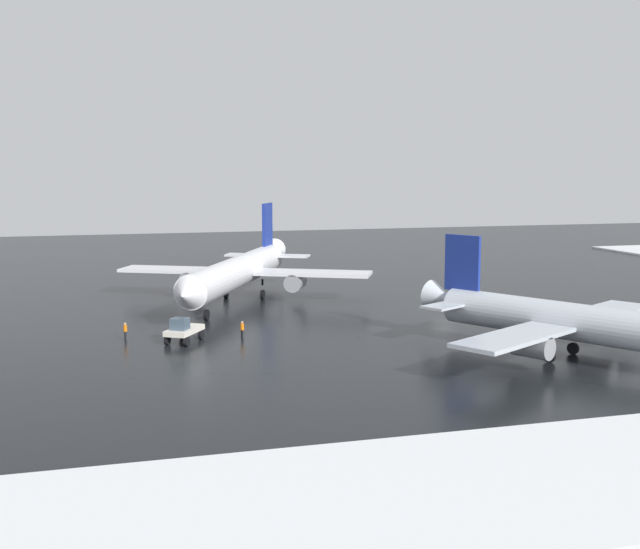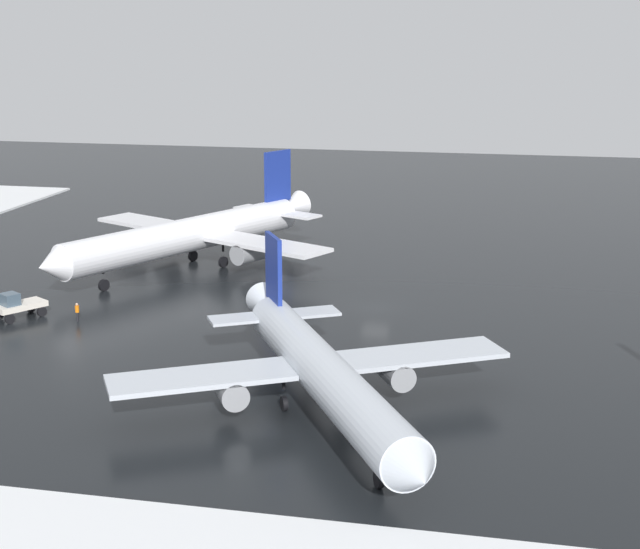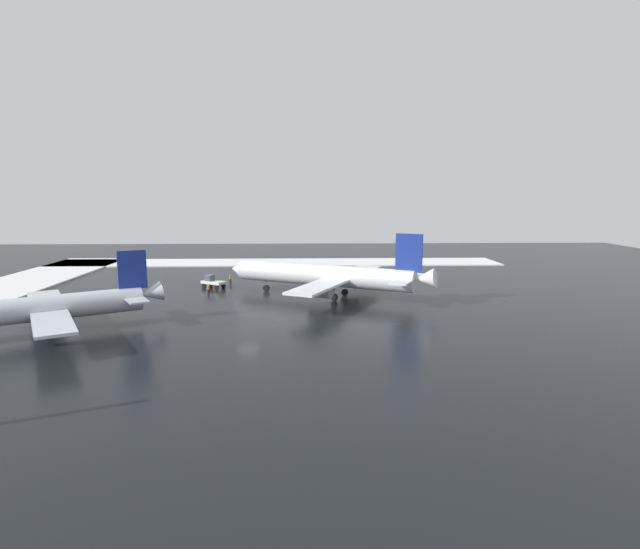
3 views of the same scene
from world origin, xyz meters
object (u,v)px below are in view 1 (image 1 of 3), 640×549
airplane_far_rear (585,324)px  pushback_tug (183,329)px  ground_crew_beside_wing (242,329)px  airplane_parked_portside (239,271)px  ground_crew_mid_apron (125,330)px

airplane_far_rear → pushback_tug: size_ratio=6.16×
pushback_tug → ground_crew_beside_wing: size_ratio=2.96×
airplane_far_rear → airplane_parked_portside: bearing=-179.0°
pushback_tug → ground_crew_mid_apron: 5.91m
airplane_parked_portside → pushback_tug: airplane_parked_portside is taller
airplane_parked_portside → airplane_far_rear: 45.19m
pushback_tug → ground_crew_beside_wing: 5.77m
airplane_parked_portside → ground_crew_mid_apron: (-14.48, -19.10, -2.87)m
airplane_parked_portside → ground_crew_mid_apron: bearing=-10.7°
airplane_far_rear → pushback_tug: airplane_far_rear is taller
ground_crew_mid_apron → ground_crew_beside_wing: bearing=155.5°
ground_crew_mid_apron → ground_crew_beside_wing: same height
airplane_parked_portside → ground_crew_beside_wing: 21.90m
ground_crew_mid_apron → ground_crew_beside_wing: size_ratio=1.00×
airplane_far_rear → ground_crew_beside_wing: size_ratio=18.25×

